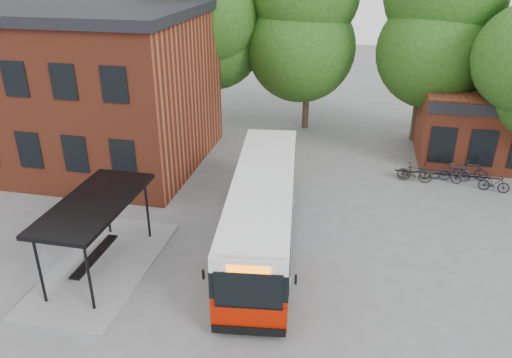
% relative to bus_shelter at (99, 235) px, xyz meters
% --- Properties ---
extents(ground, '(100.00, 100.00, 0.00)m').
position_rel_bus_shelter_xyz_m(ground, '(4.50, 1.00, -1.45)').
color(ground, '#5F5F61').
extents(station_building, '(18.40, 10.40, 8.50)m').
position_rel_bus_shelter_xyz_m(station_building, '(-8.50, 10.00, 2.80)').
color(station_building, brown).
rests_on(station_building, ground).
extents(bus_shelter, '(3.60, 7.00, 2.90)m').
position_rel_bus_shelter_xyz_m(bus_shelter, '(0.00, 0.00, 0.00)').
color(bus_shelter, black).
rests_on(bus_shelter, ground).
extents(bike_rail, '(5.20, 0.10, 0.38)m').
position_rel_bus_shelter_xyz_m(bike_rail, '(13.78, 11.00, -1.26)').
color(bike_rail, black).
rests_on(bike_rail, ground).
extents(tree_0, '(7.92, 7.92, 11.00)m').
position_rel_bus_shelter_xyz_m(tree_0, '(-1.50, 17.00, 4.05)').
color(tree_0, '#1F4A13').
rests_on(tree_0, ground).
extents(tree_1, '(7.92, 7.92, 10.40)m').
position_rel_bus_shelter_xyz_m(tree_1, '(5.50, 18.00, 3.75)').
color(tree_1, '#1F4A13').
rests_on(tree_1, ground).
extents(tree_2, '(7.92, 7.92, 11.00)m').
position_rel_bus_shelter_xyz_m(tree_2, '(12.50, 17.00, 4.05)').
color(tree_2, '#1F4A13').
rests_on(tree_2, ground).
extents(city_bus, '(3.83, 11.74, 2.93)m').
position_rel_bus_shelter_xyz_m(city_bus, '(5.58, 3.09, 0.01)').
color(city_bus, '#AC1300').
rests_on(city_bus, ground).
extents(bicycle_0, '(1.78, 0.74, 0.92)m').
position_rel_bus_shelter_xyz_m(bicycle_0, '(12.15, 10.89, -0.99)').
color(bicycle_0, black).
rests_on(bicycle_0, ground).
extents(bicycle_1, '(1.81, 0.67, 1.07)m').
position_rel_bus_shelter_xyz_m(bicycle_1, '(12.12, 10.49, -0.92)').
color(bicycle_1, '#2E2A24').
rests_on(bicycle_1, ground).
extents(bicycle_3, '(1.64, 0.48, 0.98)m').
position_rel_bus_shelter_xyz_m(bicycle_3, '(14.19, 11.04, -0.96)').
color(bicycle_3, '#302F35').
rests_on(bicycle_3, ground).
extents(bicycle_4, '(1.80, 1.13, 0.89)m').
position_rel_bus_shelter_xyz_m(bicycle_4, '(13.70, 10.89, -1.00)').
color(bicycle_4, '#23242C').
rests_on(bicycle_4, ground).
extents(bicycle_5, '(1.77, 0.63, 1.04)m').
position_rel_bus_shelter_xyz_m(bicycle_5, '(15.01, 11.43, -0.93)').
color(bicycle_5, black).
rests_on(bicycle_5, ground).
extents(bicycle_7, '(1.52, 0.68, 0.88)m').
position_rel_bus_shelter_xyz_m(bicycle_7, '(15.92, 10.13, -1.01)').
color(bicycle_7, black).
rests_on(bicycle_7, ground).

